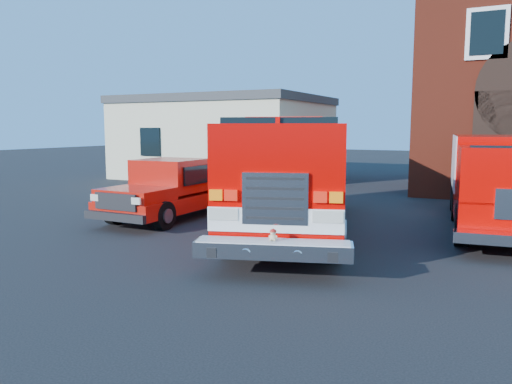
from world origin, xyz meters
The scene contains 5 objects.
ground centered at (0.00, 0.00, 0.00)m, with size 100.00×100.00×0.00m, color black.
side_building centered at (-9.00, 13.00, 2.20)m, with size 10.20×8.20×4.35m.
fire_engine centered at (-0.19, 1.43, 1.51)m, with size 5.44×9.84×2.92m.
pickup_truck centered at (-4.02, 1.41, 0.84)m, with size 1.96×5.42×1.77m.
secondary_truck centered at (4.73, 3.95, 1.35)m, with size 3.18×7.82×2.47m.
Camera 1 is at (4.87, -10.88, 2.70)m, focal length 35.00 mm.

